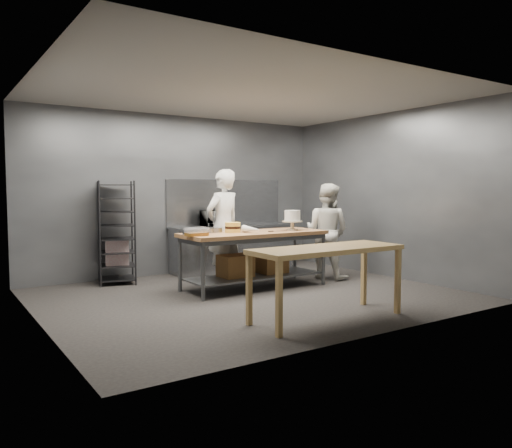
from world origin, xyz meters
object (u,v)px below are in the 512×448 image
(work_table, at_px, (253,253))
(frosted_cake_stand, at_px, (292,217))
(near_counter, at_px, (327,254))
(chef_behind, at_px, (223,227))
(chef_right, at_px, (327,231))
(layer_cake, at_px, (233,227))
(microwave, at_px, (216,218))
(speed_rack, at_px, (117,233))

(work_table, xyz_separation_m, frosted_cake_stand, (0.72, -0.10, 0.56))
(near_counter, bearing_deg, chef_behind, 87.71)
(frosted_cake_stand, bearing_deg, near_counter, -116.87)
(work_table, relative_size, chef_right, 1.40)
(layer_cake, bearing_deg, microwave, 69.58)
(chef_behind, bearing_deg, work_table, 92.53)
(work_table, bearing_deg, frosted_cake_stand, -8.24)
(work_table, relative_size, microwave, 4.43)
(near_counter, xyz_separation_m, speed_rack, (-1.40, 3.78, 0.04))
(chef_behind, bearing_deg, layer_cake, 61.38)
(microwave, bearing_deg, work_table, -99.13)
(microwave, xyz_separation_m, frosted_cake_stand, (0.44, -1.83, 0.09))
(frosted_cake_stand, bearing_deg, work_table, 171.76)
(layer_cake, bearing_deg, work_table, -14.13)
(work_table, relative_size, layer_cake, 9.66)
(chef_behind, relative_size, layer_cake, 7.83)
(frosted_cake_stand, bearing_deg, layer_cake, 169.87)
(chef_right, relative_size, layer_cake, 6.88)
(work_table, height_order, layer_cake, layer_cake)
(work_table, relative_size, speed_rack, 1.37)
(layer_cake, bearing_deg, chef_right, -1.85)
(work_table, distance_m, speed_rack, 2.39)
(chef_behind, distance_m, frosted_cake_stand, 1.19)
(frosted_cake_stand, bearing_deg, chef_right, 8.08)
(work_table, distance_m, layer_cake, 0.55)
(microwave, bearing_deg, near_counter, -98.61)
(near_counter, height_order, frosted_cake_stand, frosted_cake_stand)
(chef_right, distance_m, frosted_cake_stand, 0.94)
(microwave, bearing_deg, layer_cake, -110.42)
(speed_rack, bearing_deg, near_counter, -69.67)
(speed_rack, xyz_separation_m, microwave, (1.98, 0.08, 0.19))
(chef_right, relative_size, frosted_cake_stand, 5.03)
(near_counter, distance_m, microwave, 3.91)
(chef_behind, xyz_separation_m, layer_cake, (-0.14, -0.55, 0.03))
(speed_rack, distance_m, chef_right, 3.69)
(work_table, height_order, frosted_cake_stand, frosted_cake_stand)
(work_table, bearing_deg, speed_rack, 136.04)
(work_table, height_order, chef_behind, chef_behind)
(chef_behind, relative_size, microwave, 3.59)
(layer_cake, bearing_deg, frosted_cake_stand, -10.13)
(chef_behind, relative_size, chef_right, 1.14)
(chef_right, bearing_deg, near_counter, 115.36)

